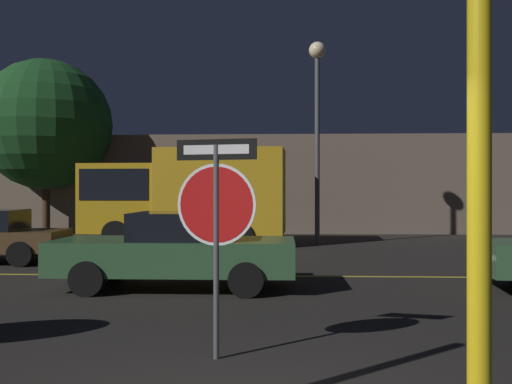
{
  "coord_description": "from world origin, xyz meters",
  "views": [
    {
      "loc": [
        0.28,
        -3.85,
        1.78
      ],
      "look_at": [
        -0.05,
        3.72,
        1.77
      ],
      "focal_mm": 40.0,
      "sensor_mm": 36.0,
      "label": 1
    }
  ],
  "objects": [
    {
      "name": "road_center_stripe",
      "position": [
        0.0,
        8.09,
        0.0
      ],
      "size": [
        36.34,
        0.12,
        0.01
      ],
      "primitive_type": "cube",
      "color": "gold",
      "rests_on": "ground_plane"
    },
    {
      "name": "stop_sign",
      "position": [
        -0.4,
        2.16,
        1.64
      ],
      "size": [
        0.87,
        0.2,
        2.33
      ],
      "rotation": [
        0.0,
        0.0,
        -0.2
      ],
      "color": "#4C4C51",
      "rests_on": "ground_plane"
    },
    {
      "name": "yellow_pole_right",
      "position": [
        1.49,
        -0.32,
        1.6
      ],
      "size": [
        0.14,
        0.14,
        3.21
      ],
      "primitive_type": "cylinder",
      "color": "yellow",
      "rests_on": "ground_plane"
    },
    {
      "name": "passing_car_2",
      "position": [
        -1.62,
        6.48,
        0.7
      ],
      "size": [
        4.45,
        1.88,
        1.39
      ],
      "rotation": [
        0.0,
        0.0,
        1.57
      ],
      "color": "#335B38",
      "rests_on": "ground_plane"
    },
    {
      "name": "delivery_truck",
      "position": [
        -2.99,
        15.05,
        1.72
      ],
      "size": [
        6.77,
        2.66,
        3.18
      ],
      "rotation": [
        0.0,
        0.0,
        1.52
      ],
      "color": "gold",
      "rests_on": "ground_plane"
    },
    {
      "name": "street_lamp",
      "position": [
        1.5,
        14.97,
        4.82
      ],
      "size": [
        0.56,
        0.56,
        6.7
      ],
      "color": "#4C4C51",
      "rests_on": "ground_plane"
    },
    {
      "name": "tree_1",
      "position": [
        -9.34,
        19.16,
        4.51
      ],
      "size": [
        5.33,
        5.33,
        7.18
      ],
      "color": "#422D1E",
      "rests_on": "ground_plane"
    },
    {
      "name": "building_backdrop",
      "position": [
        0.19,
        21.88,
        2.08
      ],
      "size": [
        27.64,
        3.94,
        4.17
      ],
      "primitive_type": "cube",
      "color": "#6B5B4C",
      "rests_on": "ground_plane"
    }
  ]
}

